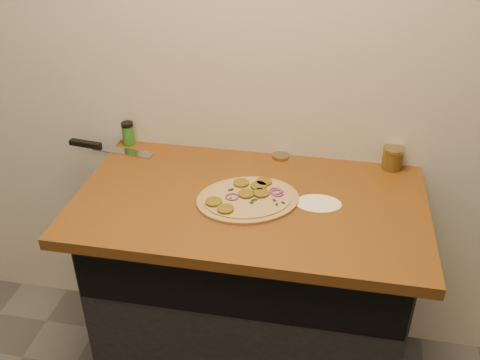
% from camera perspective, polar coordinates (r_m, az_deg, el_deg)
% --- Properties ---
extents(cabinet, '(1.10, 0.60, 0.86)m').
position_cam_1_polar(cabinet, '(2.15, 1.09, -11.98)').
color(cabinet, black).
rests_on(cabinet, ground).
extents(countertop, '(1.20, 0.70, 0.04)m').
position_cam_1_polar(countertop, '(1.85, 1.07, -2.44)').
color(countertop, brown).
rests_on(countertop, cabinet).
extents(pizza, '(0.45, 0.45, 0.02)m').
position_cam_1_polar(pizza, '(1.82, 0.84, -1.96)').
color(pizza, tan).
rests_on(pizza, countertop).
extents(chefs_knife, '(0.36, 0.08, 0.02)m').
position_cam_1_polar(chefs_knife, '(2.21, -14.41, 3.39)').
color(chefs_knife, '#B7BAC1').
rests_on(chefs_knife, countertop).
extents(mason_jar_lid, '(0.08, 0.08, 0.01)m').
position_cam_1_polar(mason_jar_lid, '(2.08, 4.36, 2.53)').
color(mason_jar_lid, '#9A8759').
rests_on(mason_jar_lid, countertop).
extents(salsa_jar, '(0.08, 0.08, 0.09)m').
position_cam_1_polar(salsa_jar, '(2.07, 15.96, 2.28)').
color(salsa_jar, maroon).
rests_on(salsa_jar, countertop).
extents(spice_shaker, '(0.05, 0.05, 0.10)m').
position_cam_1_polar(spice_shaker, '(2.20, -11.85, 4.88)').
color(spice_shaker, '#2B6921').
rests_on(spice_shaker, countertop).
extents(flour_spill, '(0.17, 0.17, 0.00)m').
position_cam_1_polar(flour_spill, '(1.83, 8.34, -2.47)').
color(flour_spill, silver).
rests_on(flour_spill, countertop).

